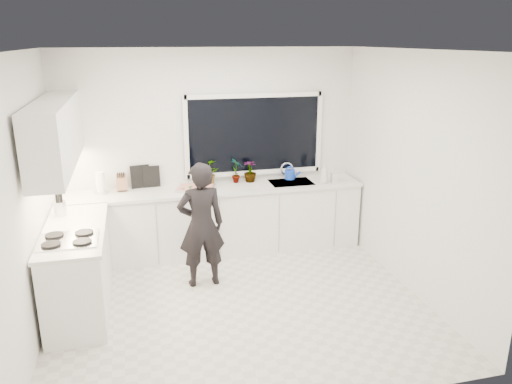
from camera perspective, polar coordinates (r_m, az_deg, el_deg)
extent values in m
cube|color=beige|center=(5.66, -1.97, -12.70)|extent=(4.00, 3.50, 0.02)
cube|color=white|center=(6.80, -5.20, 4.73)|extent=(4.00, 0.02, 2.70)
cube|color=white|center=(5.12, -24.70, -0.98)|extent=(0.02, 3.50, 2.70)
cube|color=white|center=(5.85, 17.52, 1.94)|extent=(0.02, 3.50, 2.70)
cube|color=white|center=(4.91, -2.30, 16.02)|extent=(4.00, 3.50, 0.02)
cube|color=black|center=(6.84, -0.20, 6.58)|extent=(1.80, 0.02, 1.00)
cube|color=white|center=(6.76, -4.58, -3.38)|extent=(3.92, 0.58, 0.88)
cube|color=white|center=(5.71, -19.59, -8.38)|extent=(0.58, 1.60, 0.88)
cube|color=silver|center=(6.61, -4.66, 0.33)|extent=(3.94, 0.62, 0.04)
cube|color=silver|center=(5.54, -20.06, -4.07)|extent=(0.62, 1.60, 0.04)
cube|color=white|center=(5.64, -21.93, 6.17)|extent=(0.34, 2.10, 0.70)
cube|color=silver|center=(6.86, 4.01, 0.73)|extent=(0.58, 0.42, 0.14)
cylinder|color=silver|center=(7.00, 3.54, 2.44)|extent=(0.03, 0.03, 0.22)
cube|color=black|center=(5.20, -20.68, -5.09)|extent=(0.56, 0.48, 0.03)
imported|color=black|center=(5.80, -6.29, -3.78)|extent=(0.56, 0.38, 1.49)
cube|color=#B8B8BC|center=(6.54, -6.92, 0.41)|extent=(0.57, 0.48, 0.03)
cube|color=red|center=(6.54, -6.93, 0.56)|extent=(0.51, 0.43, 0.01)
cylinder|color=blue|center=(6.99, 3.89, 2.01)|extent=(0.19, 0.19, 0.13)
cylinder|color=white|center=(6.61, -17.33, 0.95)|extent=(0.12, 0.12, 0.26)
cube|color=brown|center=(6.64, -15.10, 1.04)|extent=(0.13, 0.10, 0.22)
cylinder|color=silver|center=(5.95, -21.48, -1.75)|extent=(0.14, 0.14, 0.16)
cube|color=black|center=(6.73, -11.86, 1.75)|extent=(0.22, 0.03, 0.28)
cube|color=black|center=(6.72, -13.09, 1.74)|extent=(0.25, 0.06, 0.30)
imported|color=#26662D|center=(6.71, -5.56, 2.14)|extent=(0.32, 0.34, 0.31)
imported|color=#26662D|center=(6.77, -2.28, 2.48)|extent=(0.19, 0.22, 0.34)
imported|color=#26662D|center=(6.82, -0.68, 2.40)|extent=(0.20, 0.20, 0.30)
imported|color=#D8BF66|center=(6.81, 7.80, 2.11)|extent=(0.11, 0.11, 0.27)
imported|color=#D8BF66|center=(6.88, 8.98, 1.89)|extent=(0.09, 0.09, 0.20)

